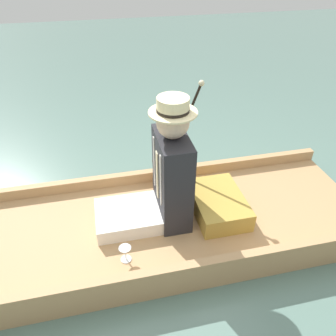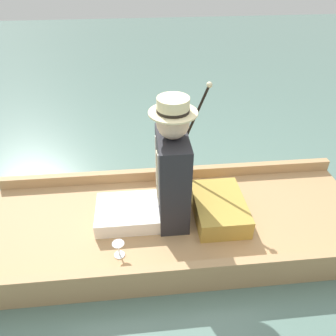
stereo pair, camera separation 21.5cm
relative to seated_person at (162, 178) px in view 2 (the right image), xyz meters
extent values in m
plane|color=slate|center=(-0.04, -0.10, -0.50)|extent=(16.00, 16.00, 0.00)
cube|color=tan|center=(-0.04, -0.10, -0.43)|extent=(1.05, 2.80, 0.15)
cube|color=tan|center=(-0.53, -0.10, -0.31)|extent=(0.06, 2.80, 0.09)
cube|color=tan|center=(0.46, -0.10, -0.31)|extent=(0.06, 2.80, 0.09)
cube|color=#B7933D|center=(-0.04, -0.41, -0.28)|extent=(0.51, 0.36, 0.15)
cube|color=white|center=(0.00, 0.26, -0.30)|extent=(0.37, 0.45, 0.11)
cube|color=#232328|center=(0.00, -0.07, -0.02)|extent=(0.41, 0.20, 0.67)
cube|color=beige|center=(0.00, 0.04, 0.03)|extent=(0.04, 0.01, 0.37)
cube|color=white|center=(-0.11, 0.04, 0.07)|extent=(0.02, 0.01, 0.40)
cube|color=white|center=(0.11, 0.04, 0.07)|extent=(0.02, 0.01, 0.40)
sphere|color=beige|center=(0.00, -0.07, 0.42)|extent=(0.21, 0.21, 0.21)
cylinder|color=beige|center=(0.00, -0.07, 0.49)|extent=(0.30, 0.30, 0.01)
cylinder|color=beige|center=(0.00, -0.07, 0.54)|extent=(0.20, 0.20, 0.09)
cylinder|color=black|center=(0.00, -0.07, 0.51)|extent=(0.20, 0.20, 0.02)
ellipsoid|color=#9E754C|center=(0.35, -0.07, -0.24)|extent=(0.15, 0.12, 0.22)
sphere|color=#9E754C|center=(0.35, -0.07, -0.08)|extent=(0.13, 0.13, 0.13)
sphere|color=olive|center=(0.35, -0.02, -0.09)|extent=(0.05, 0.05, 0.05)
sphere|color=#9E754C|center=(0.31, -0.07, -0.03)|extent=(0.05, 0.05, 0.05)
sphere|color=#9E754C|center=(0.40, -0.07, -0.03)|extent=(0.05, 0.05, 0.05)
cylinder|color=#9E754C|center=(0.27, -0.07, -0.20)|extent=(0.08, 0.06, 0.10)
cylinder|color=#9E754C|center=(0.43, -0.07, -0.20)|extent=(0.08, 0.06, 0.10)
sphere|color=#9E754C|center=(0.31, -0.04, -0.32)|extent=(0.06, 0.06, 0.06)
sphere|color=#9E754C|center=(0.39, -0.04, -0.32)|extent=(0.06, 0.06, 0.06)
cylinder|color=silver|center=(-0.34, 0.31, -0.35)|extent=(0.07, 0.07, 0.01)
cylinder|color=silver|center=(-0.34, 0.31, -0.31)|extent=(0.01, 0.01, 0.07)
cone|color=silver|center=(-0.34, 0.31, -0.26)|extent=(0.08, 0.08, 0.04)
cylinder|color=black|center=(0.39, -0.21, 0.07)|extent=(0.02, 0.33, 0.86)
sphere|color=beige|center=(0.39, -0.37, 0.50)|extent=(0.04, 0.04, 0.04)
camera|label=1|loc=(-1.74, 0.35, 1.35)|focal=35.00mm
camera|label=2|loc=(-1.77, 0.14, 1.35)|focal=35.00mm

